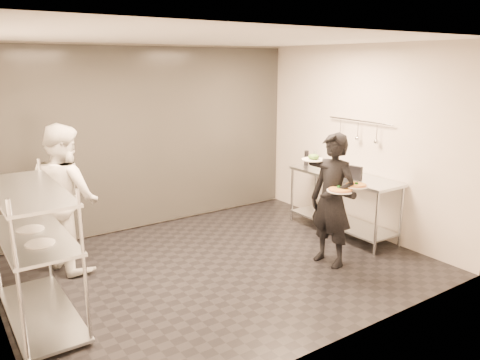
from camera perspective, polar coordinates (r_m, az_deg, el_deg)
room_shell at (r=6.65m, az=-7.97°, el=4.18°), size 5.00×4.00×2.80m
pass_rack at (r=5.08m, az=-23.81°, el=-7.52°), size 0.60×1.60×1.50m
prep_counter at (r=7.17m, az=12.45°, el=-1.63°), size 0.60×1.80×0.92m
utensil_rail at (r=7.17m, az=14.21°, el=5.79°), size 0.07×1.20×0.31m
waiter at (r=6.00m, az=11.19°, el=-2.43°), size 0.48×0.67×1.70m
chef at (r=6.17m, az=-20.47°, el=-1.97°), size 0.88×1.03×1.84m
pizza_plate_near at (r=5.77m, az=12.14°, el=-1.19°), size 0.33×0.33×0.05m
pizza_plate_far at (r=5.86m, az=13.97°, el=-0.62°), size 0.29×0.29×0.05m
salad_plate at (r=6.04m, az=8.97°, el=2.64°), size 0.31×0.31×0.07m
pos_monitor at (r=6.81m, az=13.60°, el=0.88°), size 0.11×0.28×0.20m
bottle_green at (r=7.08m, az=11.45°, el=1.85°), size 0.08×0.08×0.28m
bottle_clear at (r=7.74m, az=9.17°, el=2.77°), size 0.07×0.07×0.22m
bottle_dark at (r=7.61m, az=8.09°, el=2.67°), size 0.07×0.07×0.24m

